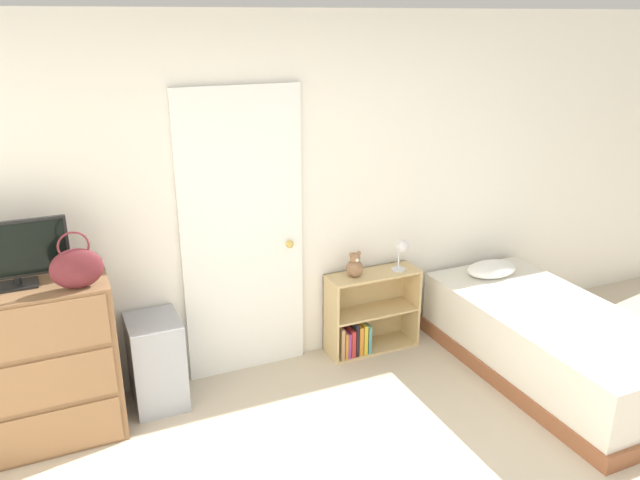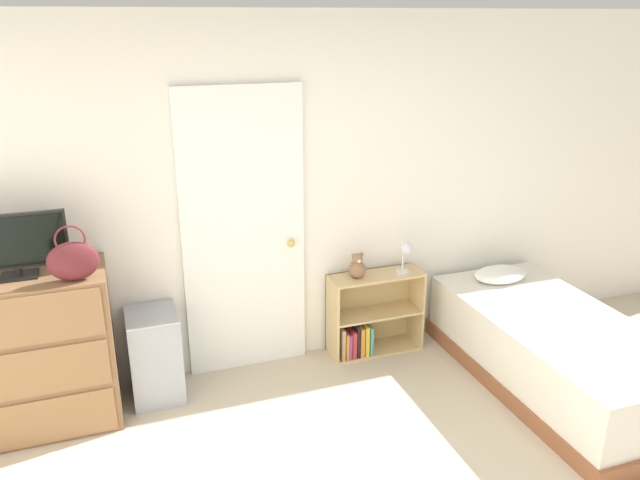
# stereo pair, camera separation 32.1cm
# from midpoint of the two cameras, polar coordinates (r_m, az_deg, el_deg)

# --- Properties ---
(wall_back) EXTENTS (10.00, 0.06, 2.55)m
(wall_back) POSITION_cam_midpoint_polar(r_m,az_deg,el_deg) (4.50, -0.50, 4.02)
(wall_back) COLOR white
(wall_back) RESTS_ON ground_plane
(door_closed) EXTENTS (0.88, 0.09, 2.08)m
(door_closed) POSITION_cam_midpoint_polar(r_m,az_deg,el_deg) (4.42, -4.91, 0.45)
(door_closed) COLOR white
(door_closed) RESTS_ON ground_plane
(dresser) EXTENTS (0.88, 0.54, 1.03)m
(dresser) POSITION_cam_midpoint_polar(r_m,az_deg,el_deg) (4.28, -22.20, -9.44)
(dresser) COLOR brown
(dresser) RESTS_ON ground_plane
(tv) EXTENTS (0.60, 0.16, 0.39)m
(tv) POSITION_cam_midpoint_polar(r_m,az_deg,el_deg) (4.00, -24.17, -0.39)
(tv) COLOR black
(tv) RESTS_ON dresser
(handbag) EXTENTS (0.29, 0.12, 0.34)m
(handbag) POSITION_cam_midpoint_polar(r_m,az_deg,el_deg) (3.84, -19.47, -1.81)
(handbag) COLOR #591E23
(handbag) RESTS_ON dresser
(storage_bin) EXTENTS (0.34, 0.40, 0.63)m
(storage_bin) POSITION_cam_midpoint_polar(r_m,az_deg,el_deg) (4.43, -12.84, -10.27)
(storage_bin) COLOR #999EA8
(storage_bin) RESTS_ON ground_plane
(bookshelf) EXTENTS (0.73, 0.26, 0.65)m
(bookshelf) POSITION_cam_midpoint_polar(r_m,az_deg,el_deg) (4.92, 6.25, -7.35)
(bookshelf) COLOR tan
(bookshelf) RESTS_ON ground_plane
(teddy_bear) EXTENTS (0.13, 0.13, 0.20)m
(teddy_bear) POSITION_cam_midpoint_polar(r_m,az_deg,el_deg) (4.67, 5.40, -2.50)
(teddy_bear) COLOR #8C6647
(teddy_bear) RESTS_ON bookshelf
(desk_lamp) EXTENTS (0.12, 0.12, 0.25)m
(desk_lamp) POSITION_cam_midpoint_polar(r_m,az_deg,el_deg) (4.78, 9.78, -1.08)
(desk_lamp) COLOR silver
(desk_lamp) RESTS_ON bookshelf
(bed) EXTENTS (0.97, 1.99, 0.62)m
(bed) POSITION_cam_midpoint_polar(r_m,az_deg,el_deg) (4.85, 22.48, -9.36)
(bed) COLOR brown
(bed) RESTS_ON ground_plane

